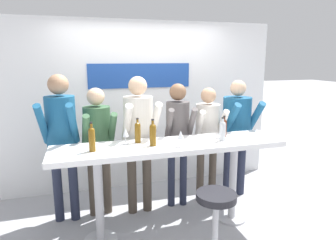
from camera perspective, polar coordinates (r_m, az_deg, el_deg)
ground_plane at (r=3.77m, az=0.41°, el=-19.99°), size 40.00×40.00×0.00m
back_wall at (r=4.65m, az=-4.75°, el=2.90°), size 4.19×0.12×2.53m
tasting_table at (r=3.38m, az=0.44°, el=-7.01°), size 2.59×0.60×1.05m
bar_stool at (r=3.12m, az=9.06°, el=-17.45°), size 0.42×0.42×0.70m
person_far_left at (r=3.73m, az=-19.64°, el=-2.17°), size 0.46×0.59×1.80m
person_left at (r=3.79m, az=-13.23°, el=-3.32°), size 0.42×0.53×1.63m
person_center_left at (r=3.75m, az=-5.59°, el=-1.97°), size 0.44×0.55×1.76m
person_center at (r=3.91m, az=1.87°, el=-2.08°), size 0.40×0.52×1.66m
person_center_right at (r=4.13m, az=7.56°, el=-2.24°), size 0.43×0.53×1.59m
person_right at (r=4.33m, az=12.96°, el=-1.19°), size 0.49×0.57×1.68m
wine_bottle_0 at (r=3.13m, az=-14.30°, el=-3.36°), size 0.07×0.07×0.31m
wine_bottle_1 at (r=3.36m, az=-5.80°, el=-2.17°), size 0.07×0.07×0.28m
wine_bottle_2 at (r=3.48m, az=10.35°, el=-1.86°), size 0.07×0.07×0.27m
wine_bottle_3 at (r=3.23m, az=-2.90°, el=-2.59°), size 0.07×0.07×0.30m
wine_bottle_4 at (r=3.65m, az=10.61°, el=-1.36°), size 0.07×0.07×0.26m
wine_glass_0 at (r=3.32m, az=-8.09°, el=-2.49°), size 0.07×0.07×0.18m
wine_glass_1 at (r=3.19m, az=2.43°, el=-2.94°), size 0.07×0.07×0.18m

